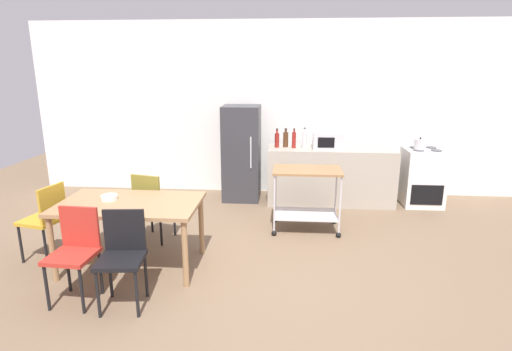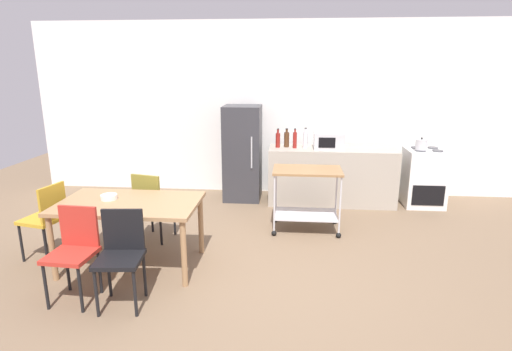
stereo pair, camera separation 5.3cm
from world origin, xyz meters
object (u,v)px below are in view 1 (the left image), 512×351
Objects in this scene: chair_black at (122,252)px; bottle_soy_sauce at (277,140)px; dining_table at (130,209)px; chair_red at (75,248)px; chair_mustard at (46,217)px; fruit_bowl at (109,197)px; refrigerator at (242,153)px; microwave at (328,141)px; kettle at (420,144)px; stove_oven at (422,177)px; bottle_sparkling_water at (294,140)px; bottle_olive_oil at (286,139)px; kitchen_cart at (307,189)px; bottle_sesame_oil at (304,140)px; chair_olive at (152,202)px.

bottle_soy_sauce is (1.31, 3.17, 0.51)m from chair_black.
chair_red is (-0.28, -0.69, -0.15)m from dining_table.
chair_mustard is 1.00× the size of chair_black.
refrigerator is at bearing 64.55° from fruit_bowl.
microwave is 1.40m from kettle.
bottle_sparkling_water is at bearing -178.83° from stove_oven.
refrigerator is 4.99× the size of bottle_sparkling_water.
bottle_olive_oil reaches higher than chair_red.
bottle_olive_oil is 0.96× the size of bottle_sparkling_water.
bottle_soy_sauce is at bearing 144.66° from chair_mustard.
chair_mustard reaches higher than kitchen_cart.
chair_red is 3.71× the size of kettle.
fruit_bowl reaches higher than dining_table.
kitchen_cart is 3.02× the size of bottle_soy_sauce.
bottle_olive_oil is (2.67, 2.39, 0.51)m from chair_mustard.
dining_table is 5.01× the size of bottle_olive_oil.
bottle_olive_oil is at bearing 62.30° from chair_red.
fruit_bowl is (-4.08, -2.39, 0.33)m from stove_oven.
refrigerator reaches higher than fruit_bowl.
dining_table is at bearing 96.63° from chair_mustard.
bottle_sparkling_water reaches higher than chair_black.
microwave reaches higher than stove_oven.
chair_red is at bearing -111.81° from dining_table.
kitchen_cart is 1.27m from bottle_sesame_oil.
chair_mustard is (-1.02, 0.09, -0.15)m from dining_table.
bottle_sesame_oil is 0.71× the size of microwave.
kettle reaches higher than chair_black.
stove_oven is at bearing 40.94° from chair_red.
bottle_sparkling_water is at bearing 178.32° from kettle.
bottle_olive_oil is 0.67m from microwave.
stove_oven reaches higher than chair_red.
refrigerator reaches higher than stove_oven.
chair_black is 3.55m from bottle_sparkling_water.
chair_red is at bearing -123.56° from bottle_sparkling_water.
bottle_olive_oil reaches higher than kettle.
fruit_bowl is 0.74× the size of kettle.
chair_red reaches higher than kitchen_cart.
chair_olive is at bearing 132.62° from chair_mustard.
chair_olive is 2.48m from bottle_olive_oil.
kettle is (3.51, 3.08, 0.48)m from chair_black.
bottle_soy_sauce is at bearing -163.03° from bottle_olive_oil.
fruit_bowl is (-1.18, -2.47, 0.00)m from refrigerator.
bottle_sesame_oil reaches higher than bottle_soy_sauce.
kettle reaches higher than chair_red.
bottle_sparkling_water is 0.68× the size of microwave.
fruit_bowl is at bearing -128.02° from bottle_olive_oil.
chair_black is (1.22, -0.82, 0.00)m from chair_mustard.
refrigerator reaches higher than bottle_soy_sauce.
bottle_soy_sauce reaches higher than bottle_olive_oil.
stove_oven is 2.83× the size of bottle_sesame_oil.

